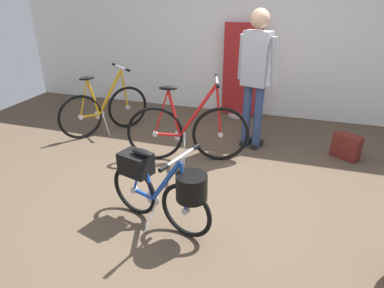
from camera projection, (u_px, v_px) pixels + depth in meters
The scene contains 8 objects.
ground_plane at pixel (194, 200), 3.46m from camera, with size 8.15×8.15×0.00m, color brown.
back_wall at pixel (249, 17), 5.27m from camera, with size 8.15×0.10×3.11m, color white.
floor_banner_stand at pixel (241, 77), 5.47m from camera, with size 0.60×0.36×1.49m.
folding_bike_foreground at pixel (162, 186), 2.93m from camera, with size 1.06×0.53×0.78m.
display_bike_left at pixel (105, 109), 4.93m from camera, with size 0.84×1.13×0.95m.
display_bike_right at pixel (188, 131), 4.12m from camera, with size 1.45×0.58×1.03m.
visitor_near_wall at pixel (256, 72), 4.19m from camera, with size 0.52×0.34×1.76m.
handbag_on_floor at pixel (347, 147), 4.26m from camera, with size 0.36×0.31×0.31m.
Camera 1 is at (0.85, -2.77, 1.98)m, focal length 31.72 mm.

